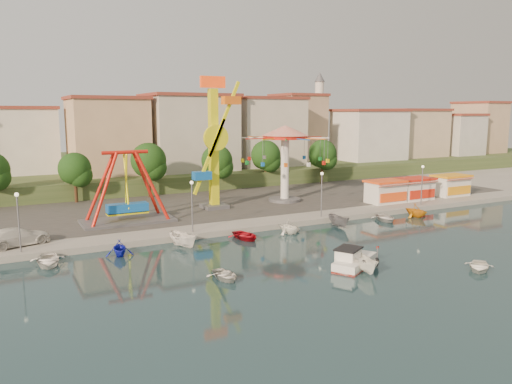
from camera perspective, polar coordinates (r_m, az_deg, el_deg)
ground at (r=44.45m, az=8.65°, el=-7.63°), size 200.00×200.00×0.00m
quay_deck at (r=100.22m, az=-12.84°, el=1.76°), size 200.00×100.00×0.60m
asphalt_pad at (r=70.06m, az=-6.02°, el=-0.90°), size 90.00×28.00×0.01m
hill_terrace at (r=104.90m, az=-13.57°, el=2.71°), size 200.00×60.00×3.00m
pirate_ship_ride at (r=56.93m, az=-14.58°, el=0.40°), size 10.00×5.00×8.00m
kamikaze_tower at (r=62.83m, az=-4.60°, el=5.29°), size 4.80×3.10×16.50m
wave_swinger at (r=67.98m, az=3.34°, el=5.27°), size 11.60×11.60×10.40m
booth_left at (r=69.52m, az=14.60°, el=0.07°), size 5.40×3.78×3.08m
booth_mid at (r=73.13m, az=17.64°, el=0.37°), size 5.40×3.78×3.08m
booth_right at (r=78.43m, az=21.38°, el=0.74°), size 5.40×3.78×3.08m
lamp_post_0 at (r=48.13m, az=-25.47°, el=-3.32°), size 0.14×0.14×5.00m
lamp_post_1 at (r=51.18m, az=-7.31°, el=-1.80°), size 0.14×0.14×5.00m
lamp_post_2 at (r=58.61m, az=7.50°, el=-0.42°), size 0.14×0.14×5.00m
lamp_post_3 at (r=69.00m, az=18.42°, el=0.62°), size 0.14×0.14×5.00m
tree_1 at (r=71.41m, az=-20.01°, el=2.51°), size 4.35×4.35×6.80m
tree_2 at (r=72.92m, az=-12.19°, el=3.55°), size 5.02×5.02×7.85m
tree_3 at (r=74.91m, az=-4.48°, el=3.59°), size 4.68×4.68×7.32m
tree_4 at (r=81.96m, az=1.13°, el=4.22°), size 4.86×4.86×7.60m
tree_5 at (r=85.74m, az=7.60°, el=4.33°), size 4.83×4.83×7.54m
building_1 at (r=85.79m, az=-25.04°, el=4.64°), size 12.33×9.01×8.63m
building_2 at (r=87.91m, az=-16.50°, el=6.06°), size 11.95×9.28×11.23m
building_3 at (r=88.72m, az=-7.26°, el=5.72°), size 12.59×10.50×9.20m
building_4 at (r=97.28m, az=-0.49°, el=6.10°), size 10.75×9.23×9.24m
building_5 at (r=102.46m, az=6.67°, el=6.74°), size 12.77×10.96×11.21m
building_6 at (r=108.32m, az=12.34°, el=7.02°), size 8.23×8.98×12.36m
building_7 at (r=119.94m, az=15.16°, el=6.24°), size 11.59×10.93×8.76m
building_8 at (r=125.41m, az=21.93°, el=6.88°), size 12.84×9.28×12.58m
building_9 at (r=137.70m, az=24.69°, el=6.15°), size 12.95×9.17×9.21m
minaret at (r=107.46m, az=7.21°, el=8.94°), size 2.80×2.80×18.00m
cabin_motorboat at (r=42.52m, az=11.09°, el=-7.78°), size 5.51×4.34×1.84m
rowboat_a at (r=38.94m, az=-3.54°, el=-9.47°), size 2.39×3.23×0.65m
rowboat_b at (r=44.79m, az=24.11°, el=-7.77°), size 3.95×3.76×0.67m
skiff at (r=41.27m, az=12.36°, el=-8.06°), size 2.17×3.78×1.38m
van at (r=50.82m, az=-25.67°, el=-4.63°), size 6.27×4.14×1.69m
moored_boat_0 at (r=45.75m, az=-22.70°, el=-7.22°), size 3.15×4.19×0.82m
moored_boat_1 at (r=46.48m, az=-15.34°, el=-6.16°), size 2.83×3.15×1.48m
moored_boat_2 at (r=48.05m, az=-8.28°, el=-5.41°), size 2.46×4.17×1.51m
moored_boat_3 at (r=50.64m, az=-1.20°, el=-5.00°), size 3.06×3.98×0.76m
moored_boat_4 at (r=52.97m, az=3.78°, el=-3.94°), size 3.30×3.57×1.56m
moored_boat_5 at (r=56.63m, az=9.46°, el=-3.29°), size 1.61×3.64×1.37m
moored_boat_6 at (r=60.99m, az=14.57°, el=-2.86°), size 3.60×4.31×0.77m
moored_boat_7 at (r=64.24m, az=17.81°, el=-1.99°), size 3.06×3.46×1.69m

